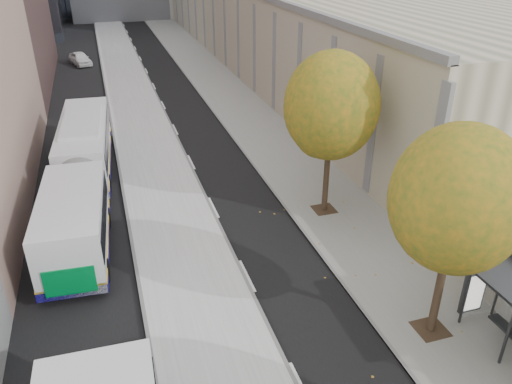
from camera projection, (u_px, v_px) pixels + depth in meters
name	position (u px, v px, depth m)	size (l,w,h in m)	color
bus_platform	(145.00, 137.00, 34.17)	(4.25, 150.00, 0.15)	#B7B7B7
sidewalk	(256.00, 125.00, 36.32)	(4.75, 150.00, 0.08)	gray
building_tan	(273.00, 10.00, 62.08)	(18.00, 92.00, 8.00)	gray
tree_c	(458.00, 200.00, 15.16)	(4.20, 4.20, 7.28)	#312017
tree_d	(331.00, 106.00, 22.68)	(4.40, 4.40, 7.60)	#312017
bus_far	(82.00, 171.00, 25.59)	(3.58, 17.63, 2.92)	silver
distant_car	(80.00, 59.00, 52.89)	(1.58, 3.92, 1.34)	white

